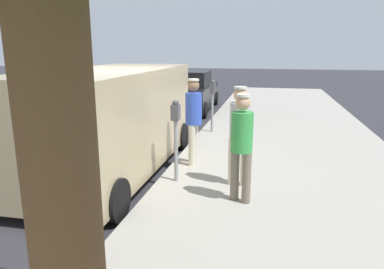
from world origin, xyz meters
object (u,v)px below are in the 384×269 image
Objects in this scene: pedestrian_in_green at (242,141)px; parked_sedan_ahead at (190,93)px; parked_van at (112,118)px; parking_meter_far at (212,97)px; parking_meter_near at (176,127)px; pedestrian_in_gray at (239,130)px; pedestrian_in_blue at (194,116)px.

parked_sedan_ahead is at bearing 107.56° from pedestrian_in_green.
parking_meter_far is at bearing 67.11° from parked_van.
pedestrian_in_green is at bearing -27.78° from parking_meter_near.
parking_meter_far reaches higher than parked_sedan_ahead.
parked_van is at bearing 155.61° from pedestrian_in_green.
pedestrian_in_gray is 0.40× the size of parked_sedan_ahead.
pedestrian_in_gray reaches higher than pedestrian_in_green.
parking_meter_near is at bearing -78.96° from parked_sedan_ahead.
pedestrian_in_blue is 7.66m from parked_sedan_ahead.
pedestrian_in_gray is 2.69m from parked_van.
pedestrian_in_green is (1.24, -0.65, -0.04)m from parking_meter_near.
pedestrian_in_gray is 1.02× the size of pedestrian_in_green.
pedestrian_in_blue is at bearing -76.69° from parked_sedan_ahead.
parking_meter_near is 8.65m from parked_sedan_ahead.
parked_van reaches higher than pedestrian_in_green.
parking_meter_near and parking_meter_far have the same top height.
pedestrian_in_blue is 0.41× the size of parked_sedan_ahead.
pedestrian_in_blue is at bearing 123.77° from pedestrian_in_green.
parking_meter_far is 4.25m from pedestrian_in_gray.
pedestrian_in_blue is 0.35× the size of parked_van.
parking_meter_near is 0.34× the size of parked_sedan_ahead.
parked_van is at bearing -88.87° from parked_sedan_ahead.
pedestrian_in_green is at bearing -81.80° from pedestrian_in_gray.
parking_meter_far is 3.86m from parked_van.
parking_meter_near is 0.84× the size of pedestrian_in_blue.
parking_meter_far is 3.11m from pedestrian_in_blue.
parking_meter_near is 4.14m from parking_meter_far.
pedestrian_in_gray is at bearing -71.70° from parked_sedan_ahead.
parked_sedan_ahead is at bearing 101.04° from parking_meter_near.
pedestrian_in_green reaches higher than parking_meter_far.
pedestrian_in_gray is 1.43m from pedestrian_in_blue.
pedestrian_in_gray is at bearing -74.51° from parking_meter_far.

